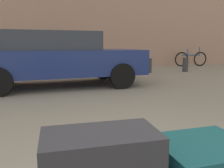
{
  "coord_description": "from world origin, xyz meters",
  "views": [
    {
      "loc": [
        -0.56,
        -1.13,
        1.11
      ],
      "look_at": [
        0.0,
        1.2,
        0.69
      ],
      "focal_mm": 36.88,
      "sensor_mm": 36.0,
      "label": 1
    }
  ],
  "objects": [
    {
      "name": "bollard_kerb_near",
      "position": [
        2.94,
        7.24,
        0.28
      ],
      "size": [
        0.22,
        0.22,
        0.57
      ],
      "primitive_type": "cylinder",
      "color": "#383838",
      "rests_on": "ground_plane"
    },
    {
      "name": "parked_car",
      "position": [
        -0.53,
        5.09,
        0.76
      ],
      "size": [
        4.45,
        2.23,
        1.42
      ],
      "color": "navy",
      "rests_on": "ground_plane"
    },
    {
      "name": "bicycle_leaning",
      "position": [
        6.06,
        9.28,
        0.37
      ],
      "size": [
        1.76,
        0.1,
        0.96
      ],
      "color": "black",
      "rests_on": "ground_plane"
    },
    {
      "name": "suitcase_teal_front_left",
      "position": [
        0.25,
        -0.05,
        0.44
      ],
      "size": [
        0.55,
        0.47,
        0.21
      ],
      "primitive_type": "cube",
      "rotation": [
        0.0,
        0.0,
        0.05
      ],
      "color": "#144C51",
      "rests_on": "luggage_cart"
    },
    {
      "name": "bollard_kerb_mid",
      "position": [
        4.52,
        7.24,
        0.28
      ],
      "size": [
        0.22,
        0.22,
        0.57
      ],
      "primitive_type": "cylinder",
      "color": "#383838",
      "rests_on": "ground_plane"
    },
    {
      "name": "duffel_bag_charcoal_stacked_top",
      "position": [
        -0.37,
        -0.09,
        0.51
      ],
      "size": [
        0.58,
        0.32,
        0.34
      ],
      "primitive_type": "cube",
      "rotation": [
        0.0,
        0.0,
        0.01
      ],
      "color": "#2D2D33",
      "rests_on": "luggage_cart"
    }
  ]
}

